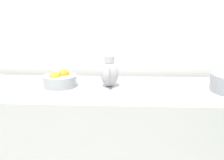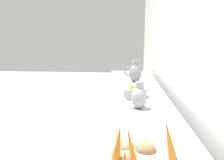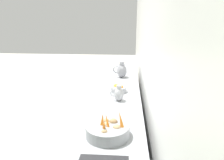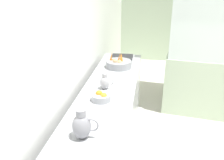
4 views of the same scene
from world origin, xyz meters
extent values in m
cube|color=white|center=(-1.95, 0.61, 1.50)|extent=(0.10, 8.19, 3.00)
cube|color=#9EA0A5|center=(-1.53, 0.11, 0.47)|extent=(0.61, 3.37, 0.94)
cone|color=orange|center=(-1.47, 1.10, 1.08)|extent=(0.07, 0.07, 0.15)
cone|color=orange|center=(-1.63, 1.10, 1.09)|extent=(0.08, 0.07, 0.17)
cone|color=orange|center=(-1.52, 1.11, 1.08)|extent=(0.06, 0.05, 0.14)
ellipsoid|color=#9E7F56|center=(-1.56, 1.04, 1.04)|extent=(0.07, 0.06, 0.06)
ellipsoid|color=tan|center=(-1.51, 1.07, 1.03)|extent=(0.05, 0.05, 0.04)
ellipsoid|color=tan|center=(-1.50, 1.02, 1.03)|extent=(0.06, 0.05, 0.05)
cylinder|color=#9EA0A5|center=(-1.56, 0.02, 0.97)|extent=(0.20, 0.20, 0.07)
sphere|color=orange|center=(-1.59, 0.04, 1.00)|extent=(0.07, 0.07, 0.07)
sphere|color=orange|center=(-1.53, 0.00, 1.00)|extent=(0.07, 0.07, 0.07)
ellipsoid|color=gray|center=(-1.59, -0.64, 1.04)|extent=(0.15, 0.15, 0.21)
cylinder|color=gray|center=(-1.59, -0.64, 1.16)|extent=(0.08, 0.08, 0.06)
torus|color=gray|center=(-1.50, -0.64, 1.06)|extent=(0.11, 0.01, 0.11)
ellipsoid|color=#A3A3A8|center=(-1.58, 0.32, 1.01)|extent=(0.11, 0.11, 0.16)
cylinder|color=#A3A3A8|center=(-1.58, 0.32, 1.10)|extent=(0.06, 0.06, 0.04)
torus|color=#A3A3A8|center=(-1.52, 0.32, 1.03)|extent=(0.09, 0.01, 0.09)
camera|label=1|loc=(0.07, 0.43, 1.40)|focal=45.14mm
camera|label=2|loc=(-1.50, 1.62, 1.38)|focal=30.78mm
camera|label=3|loc=(-1.67, 2.70, 1.93)|focal=35.09mm
camera|label=4|loc=(-1.10, -2.23, 2.10)|focal=39.18mm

